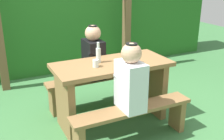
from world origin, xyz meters
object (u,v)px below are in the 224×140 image
Objects in this scene: drinking_glass at (96,63)px; cell_phone at (124,60)px; person_black_coat at (93,54)px; bottle_right at (131,56)px; picnic_table at (112,82)px; bench_near at (132,117)px; bench_far at (96,84)px; person_white_shirt at (131,79)px; bottle_left at (98,54)px.

drinking_glass is 0.61× the size of cell_phone.
person_black_coat is 0.66m from bottle_right.
person_black_coat reaches higher than picnic_table.
bench_near is at bearing -90.00° from picnic_table.
bench_far is at bearing 67.46° from drinking_glass.
bench_near is 1.10m from person_black_coat.
cell_phone is at bearing 10.41° from drinking_glass.
person_white_shirt is 2.91× the size of bottle_left.
picnic_table is 0.31m from cell_phone.
person_black_coat is 0.52m from cell_phone.
bench_far is 1.10m from person_white_shirt.
bench_near is 0.71m from bottle_right.
person_black_coat is at bearing 75.47° from bottle_left.
picnic_table is 0.55m from bench_far.
picnic_table is 0.55m from person_black_coat.
bottle_left reaches higher than bench_far.
bench_far is at bearing 71.83° from bottle_left.
cell_phone is at bearing 72.36° from bench_near.
drinking_glass is at bearing -139.48° from cell_phone.
picnic_table is at bearing 90.00° from bench_near.
bottle_right is (0.34, -0.19, -0.02)m from bottle_left.
drinking_glass is 0.35× the size of bottle_left.
drinking_glass is at bearing -112.54° from bench_far.
bench_near is at bearing -88.28° from person_black_coat.
person_black_coat is 0.45m from bottle_left.
bench_far is at bearing 90.00° from picnic_table.
person_white_shirt is at bearing -93.72° from picnic_table.
person_white_shirt reaches higher than bottle_right.
person_black_coat reaches higher than bench_near.
picnic_table is 0.55m from bench_near.
drinking_glass is at bearing -109.94° from person_black_coat.
picnic_table is at bearing -90.00° from bench_far.
bench_near is 10.00× the size of cell_phone.
cell_phone is (0.20, -0.48, 0.03)m from person_black_coat.
cell_phone reaches higher than picnic_table.
bottle_left is 1.76× the size of cell_phone.
bench_near is 6.20× the size of bottle_right.
person_white_shirt is 5.14× the size of cell_phone.
cell_phone is (0.20, 0.53, 0.03)m from person_white_shirt.
person_white_shirt is 3.19× the size of bottle_right.
bench_far is at bearing 6.24° from person_black_coat.
bench_near is 1.95× the size of person_white_shirt.
bottle_left reaches higher than picnic_table.
person_white_shirt is 1.00× the size of person_black_coat.
person_white_shirt is 0.56m from cell_phone.
person_black_coat is at bearing 93.45° from picnic_table.
bottle_left is (-0.14, 0.08, 0.35)m from picnic_table.
drinking_glass is (-0.20, 0.45, 0.07)m from person_white_shirt.
bottle_left is at bearing 150.31° from picnic_table.
person_white_shirt is at bearing -66.28° from drinking_glass.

